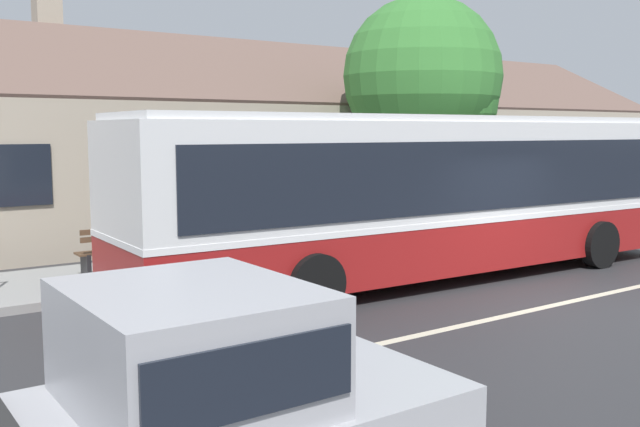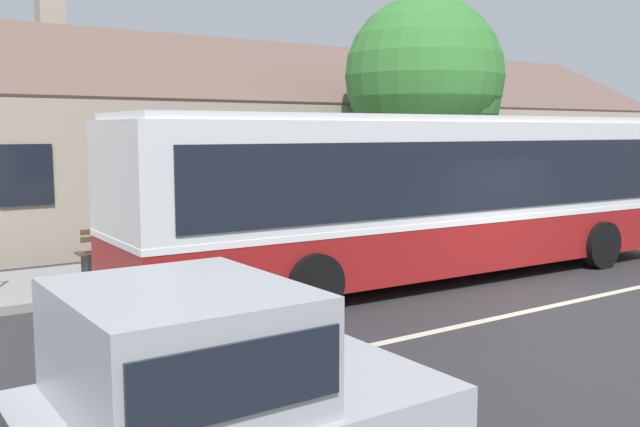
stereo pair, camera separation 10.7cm
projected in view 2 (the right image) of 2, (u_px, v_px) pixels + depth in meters
name	position (u px, v px, depth m)	size (l,w,h in m)	color
ground_plane	(568.00, 303.00, 12.09)	(300.00, 300.00, 0.00)	#2D2D30
sidewalk_far	(354.00, 250.00, 16.99)	(60.00, 3.00, 0.15)	gray
lane_divider_stripe	(568.00, 303.00, 12.09)	(60.00, 0.16, 0.01)	beige
community_building	(293.00, 159.00, 24.38)	(28.31, 9.55, 6.85)	tan
transit_bus	(427.00, 192.00, 13.94)	(12.47, 3.02, 3.19)	maroon
bench_by_building	(122.00, 252.00, 13.80)	(1.69, 0.51, 0.94)	brown
bench_down_street	(342.00, 236.00, 15.83)	(1.80, 0.51, 0.94)	brown
street_tree_primary	(429.00, 82.00, 18.98)	(4.24, 4.24, 6.46)	#4C3828
bus_stop_sign	(529.00, 179.00, 18.82)	(0.36, 0.07, 2.40)	gray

